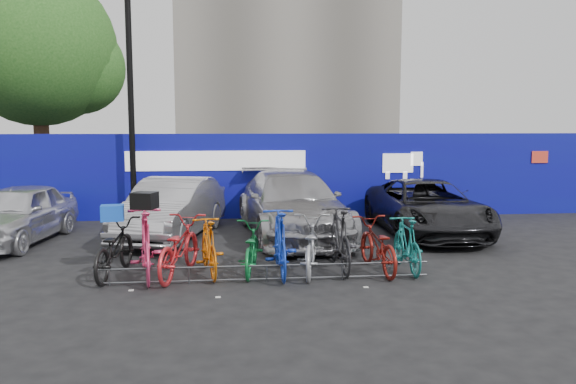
{
  "coord_description": "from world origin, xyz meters",
  "views": [
    {
      "loc": [
        -0.55,
        -9.87,
        2.65
      ],
      "look_at": [
        0.62,
        2.0,
        1.22
      ],
      "focal_mm": 35.0,
      "sensor_mm": 36.0,
      "label": 1
    }
  ],
  "objects": [
    {
      "name": "ground",
      "position": [
        0.0,
        0.0,
        0.0
      ],
      "size": [
        100.0,
        100.0,
        0.0
      ],
      "primitive_type": "plane",
      "color": "black",
      "rests_on": "ground"
    },
    {
      "name": "hoarding",
      "position": [
        0.01,
        6.0,
        1.2
      ],
      "size": [
        22.0,
        0.18,
        2.4
      ],
      "color": "#0C0A91",
      "rests_on": "ground"
    },
    {
      "name": "tree",
      "position": [
        -6.77,
        10.06,
        5.07
      ],
      "size": [
        5.4,
        5.2,
        7.8
      ],
      "color": "#382314",
      "rests_on": "ground"
    },
    {
      "name": "lamppost",
      "position": [
        -3.2,
        5.4,
        3.27
      ],
      "size": [
        0.25,
        0.5,
        6.11
      ],
      "color": "black",
      "rests_on": "ground"
    },
    {
      "name": "bike_rack",
      "position": [
        -0.0,
        -0.6,
        0.16
      ],
      "size": [
        5.6,
        0.03,
        0.3
      ],
      "color": "#595B60",
      "rests_on": "ground"
    },
    {
      "name": "car_0",
      "position": [
        -5.4,
        3.11,
        0.66
      ],
      "size": [
        2.02,
        4.06,
        1.33
      ],
      "primitive_type": "imported",
      "rotation": [
        0.0,
        0.0,
        -0.12
      ],
      "color": "silver",
      "rests_on": "ground"
    },
    {
      "name": "car_1",
      "position": [
        -1.98,
        3.36,
        0.7
      ],
      "size": [
        2.45,
        4.46,
        1.39
      ],
      "primitive_type": "imported",
      "rotation": [
        0.0,
        0.0,
        -0.24
      ],
      "color": "#A1A0A5",
      "rests_on": "ground"
    },
    {
      "name": "car_2",
      "position": [
        0.85,
        3.3,
        0.76
      ],
      "size": [
        2.66,
        5.44,
        1.52
      ],
      "primitive_type": "imported",
      "rotation": [
        0.0,
        0.0,
        0.1
      ],
      "color": "#A3A2A7",
      "rests_on": "ground"
    },
    {
      "name": "car_3",
      "position": [
        4.13,
        3.23,
        0.66
      ],
      "size": [
        2.25,
        4.75,
        1.31
      ],
      "primitive_type": "imported",
      "rotation": [
        0.0,
        0.0,
        -0.02
      ],
      "color": "black",
      "rests_on": "ground"
    },
    {
      "name": "bike_0",
      "position": [
        -2.65,
        0.03,
        0.49
      ],
      "size": [
        0.89,
        1.95,
        0.99
      ],
      "primitive_type": "imported",
      "rotation": [
        0.0,
        0.0,
        3.01
      ],
      "color": "black",
      "rests_on": "ground"
    },
    {
      "name": "bike_1",
      "position": [
        -2.06,
        -0.16,
        0.61
      ],
      "size": [
        0.93,
        2.1,
        1.22
      ],
      "primitive_type": "imported",
      "rotation": [
        0.0,
        0.0,
        3.32
      ],
      "color": "#EA376B",
      "rests_on": "ground"
    },
    {
      "name": "bike_2",
      "position": [
        -1.51,
        -0.09,
        0.52
      ],
      "size": [
        1.13,
        2.08,
        1.03
      ],
      "primitive_type": "imported",
      "rotation": [
        0.0,
        0.0,
        2.9
      ],
      "color": "red",
      "rests_on": "ground"
    },
    {
      "name": "bike_3",
      "position": [
        -0.99,
        -0.07,
        0.51
      ],
      "size": [
        0.77,
        1.75,
        1.02
      ],
      "primitive_type": "imported",
      "rotation": [
        0.0,
        0.0,
        3.32
      ],
      "color": "#D8650A",
      "rests_on": "ground"
    },
    {
      "name": "bike_4",
      "position": [
        -0.25,
        0.01,
        0.45
      ],
      "size": [
        0.8,
        1.76,
        0.89
      ],
      "primitive_type": "imported",
      "rotation": [
        0.0,
        0.0,
        3.02
      ],
      "color": "#0F692F",
      "rests_on": "ground"
    },
    {
      "name": "bike_5",
      "position": [
        0.27,
        -0.17,
        0.59
      ],
      "size": [
        0.56,
        1.95,
        1.17
      ],
      "primitive_type": "imported",
      "rotation": [
        0.0,
        0.0,
        3.14
      ],
      "color": "#1536BD",
      "rests_on": "ground"
    },
    {
      "name": "bike_6",
      "position": [
        0.82,
        -0.09,
        0.5
      ],
      "size": [
        1.02,
        2.0,
        1.0
      ],
      "primitive_type": "imported",
      "rotation": [
        0.0,
        0.0,
        2.95
      ],
      "color": "#939599",
      "rests_on": "ground"
    },
    {
      "name": "bike_7",
      "position": [
        1.38,
        0.06,
        0.58
      ],
      "size": [
        0.55,
        1.93,
        1.16
      ],
      "primitive_type": "imported",
      "rotation": [
        0.0,
        0.0,
        3.14
      ],
      "color": "black",
      "rests_on": "ground"
    },
    {
      "name": "bike_8",
      "position": [
        2.03,
        -0.12,
        0.48
      ],
      "size": [
        0.79,
        1.87,
        0.96
      ],
      "primitive_type": "imported",
      "rotation": [
        0.0,
        0.0,
        3.23
      ],
      "color": "maroon",
      "rests_on": "ground"
    },
    {
      "name": "bike_9",
      "position": [
        2.58,
        -0.15,
        0.5
      ],
      "size": [
        0.49,
        1.65,
        0.99
      ],
      "primitive_type": "imported",
      "rotation": [
        0.0,
        0.0,
        3.13
      ],
      "color": "#167A75",
      "rests_on": "ground"
    },
    {
      "name": "cargo_crate",
      "position": [
        -2.65,
        0.03,
        1.13
      ],
      "size": [
        0.42,
        0.34,
        0.27
      ],
      "primitive_type": "cube",
      "rotation": [
        0.0,
        0.0,
        0.13
      ],
      "color": "blue",
      "rests_on": "bike_0"
    },
    {
      "name": "cargo_topcase",
      "position": [
        -2.06,
        -0.16,
        1.36
      ],
      "size": [
        0.47,
        0.44,
        0.28
      ],
      "primitive_type": "cube",
      "rotation": [
        0.0,
        0.0,
        -0.29
      ],
      "color": "black",
      "rests_on": "bike_1"
    }
  ]
}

